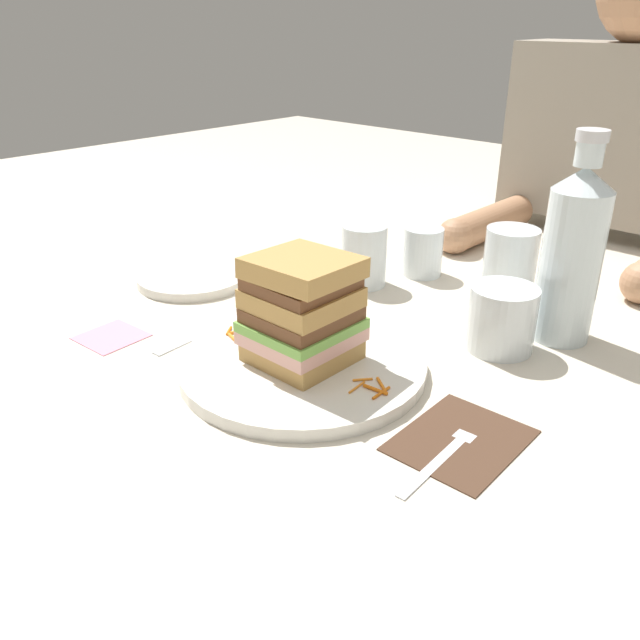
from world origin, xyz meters
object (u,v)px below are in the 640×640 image
Objects in this scene: napkin_dark at (461,440)px; empty_tumbler_2 at (423,252)px; main_plate at (303,365)px; juice_glass at (501,322)px; empty_tumbler_1 at (364,255)px; sandwich at (302,311)px; napkin_pink at (111,336)px; diner_across at (631,106)px; fork at (450,448)px; water_bottle at (572,252)px; knife at (212,328)px; side_plate at (193,277)px; empty_tumbler_0 at (510,261)px.

empty_tumbler_2 reaches higher than napkin_dark.
juice_glass is at bearing 56.45° from main_plate.
empty_tumbler_1 reaches higher than napkin_dark.
main_plate is 0.07m from sandwich.
napkin_pink is (-0.16, -0.47, -0.04)m from empty_tumbler_2.
empty_tumbler_2 is at bearing -108.71° from diner_across.
sandwich is 1.66× the size of empty_tumbler_2.
main_plate is 2.26× the size of sandwich.
fork is (0.21, -0.01, -0.00)m from main_plate.
water_bottle is (0.18, 0.29, 0.04)m from sandwich.
diner_across reaches higher than knife.
empty_tumbler_1 is 0.27m from side_plate.
empty_tumbler_1 is 1.24× the size of napkin_pink.
main_plate is 0.29m from empty_tumbler_1.
main_plate is at bearing -77.15° from empty_tumbler_2.
knife is 0.38× the size of diner_across.
knife is 2.64× the size of napkin_pink.
side_plate is at bearing -164.73° from juice_glass.
main_plate is 0.21m from fork.
empty_tumbler_1 is at bearing 71.75° from napkin_pink.
empty_tumbler_0 is at bearing 82.03° from main_plate.
empty_tumbler_2 is at bearing 48.14° from side_plate.
empty_tumbler_0 reaches higher than napkin_pink.
sandwich is 0.34m from side_plate.
empty_tumbler_2 is 0.44× the size of side_plate.
side_plate reaches higher than fork.
fork is 0.38m from knife.
diner_across is (-0.12, 0.47, 0.12)m from water_bottle.
sandwich reaches higher than knife.
juice_glass is 1.08× the size of empty_tumbler_2.
napkin_dark is 0.54m from side_plate.
napkin_dark is at bearing -67.26° from empty_tumbler_0.
juice_glass is (-0.07, 0.23, 0.03)m from fork.
napkin_dark is 0.67× the size of knife.
empty_tumbler_1 is at bearing 169.59° from juice_glass.
water_bottle is at bearing 96.48° from napkin_dark.
empty_tumbler_0 is at bearing 35.89° from empty_tumbler_1.
water_bottle is 0.50× the size of diner_across.
diner_across is at bearing 101.64° from napkin_dark.
water_bottle is 0.28m from empty_tumbler_2.
fork is (0.00, -0.02, 0.00)m from napkin_dark.
water_bottle is at bearing 22.48° from side_plate.
napkin_dark is 0.46m from empty_tumbler_2.
main_plate reaches higher than napkin_pink.
fork is at bearing -39.05° from empty_tumbler_1.
sandwich is at bearing -77.06° from empty_tumbler_2.
napkin_dark is 0.31m from water_bottle.
empty_tumbler_0 is at bearing 38.58° from side_plate.
sandwich is 0.78m from diner_across.
main_plate is 0.56× the size of diner_across.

